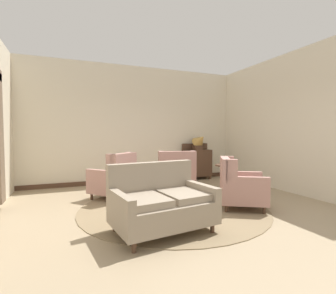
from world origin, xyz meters
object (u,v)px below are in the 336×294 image
(coffee_table, at_px, (174,188))
(side_table, at_px, (226,176))
(armchair_far_left, at_px, (176,175))
(settee, at_px, (161,203))
(armchair_near_sideboard, at_px, (239,186))
(sideboard, at_px, (197,163))
(armchair_back_corner, at_px, (115,179))
(gramophone, at_px, (200,141))
(porcelain_vase, at_px, (174,175))

(coffee_table, xyz_separation_m, side_table, (1.60, 0.58, 0.05))
(coffee_table, relative_size, armchair_far_left, 0.77)
(settee, relative_size, side_table, 2.20)
(armchair_near_sideboard, height_order, sideboard, sideboard)
(armchair_near_sideboard, distance_m, side_table, 1.27)
(armchair_back_corner, bearing_deg, gramophone, 164.35)
(coffee_table, distance_m, settee, 1.26)
(armchair_near_sideboard, bearing_deg, armchair_back_corner, 82.44)
(porcelain_vase, height_order, side_table, porcelain_vase)
(armchair_near_sideboard, bearing_deg, sideboard, 16.29)
(porcelain_vase, bearing_deg, armchair_near_sideboard, -27.78)
(armchair_near_sideboard, relative_size, sideboard, 0.96)
(sideboard, bearing_deg, coffee_table, -126.66)
(side_table, bearing_deg, armchair_back_corner, 170.56)
(armchair_far_left, height_order, armchair_near_sideboard, armchair_far_left)
(porcelain_vase, distance_m, gramophone, 3.08)
(armchair_back_corner, xyz_separation_m, armchair_near_sideboard, (2.04, -1.58, -0.01))
(porcelain_vase, distance_m, armchair_back_corner, 1.41)
(coffee_table, distance_m, gramophone, 3.13)
(coffee_table, height_order, sideboard, sideboard)
(porcelain_vase, height_order, settee, settee)
(armchair_back_corner, bearing_deg, porcelain_vase, 92.43)
(sideboard, bearing_deg, settee, -125.21)
(porcelain_vase, height_order, sideboard, sideboard)
(sideboard, bearing_deg, porcelain_vase, -126.52)
(coffee_table, xyz_separation_m, armchair_near_sideboard, (1.08, -0.58, 0.06))
(side_table, height_order, sideboard, sideboard)
(porcelain_vase, relative_size, settee, 0.26)
(armchair_near_sideboard, bearing_deg, coffee_table, 91.94)
(side_table, xyz_separation_m, sideboard, (0.23, 1.88, 0.11))
(armchair_far_left, xyz_separation_m, gramophone, (1.38, 1.31, 0.76))
(side_table, distance_m, gramophone, 1.97)
(coffee_table, relative_size, porcelain_vase, 2.05)
(armchair_far_left, height_order, side_table, armchair_far_left)
(coffee_table, height_order, gramophone, gramophone)
(coffee_table, relative_size, side_table, 1.16)
(settee, bearing_deg, porcelain_vase, 50.37)
(coffee_table, xyz_separation_m, settee, (-0.66, -1.07, 0.05))
(coffee_table, height_order, armchair_near_sideboard, armchair_near_sideboard)
(armchair_far_left, bearing_deg, armchair_near_sideboard, 123.81)
(settee, height_order, side_table, settee)
(armchair_near_sideboard, distance_m, gramophone, 3.14)
(coffee_table, height_order, side_table, side_table)
(porcelain_vase, bearing_deg, settee, -122.00)
(coffee_table, height_order, armchair_far_left, armchair_far_left)
(settee, bearing_deg, coffee_table, 50.69)
(sideboard, bearing_deg, armchair_far_left, -133.57)
(settee, relative_size, sideboard, 1.35)
(settee, distance_m, armchair_far_left, 2.42)
(coffee_table, relative_size, armchair_near_sideboard, 0.74)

